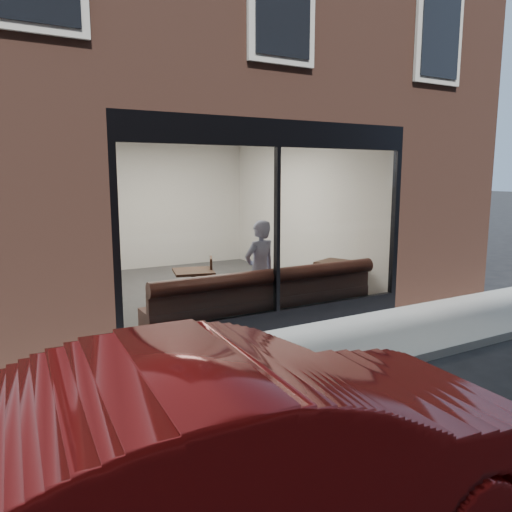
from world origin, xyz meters
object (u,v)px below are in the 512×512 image
person (260,270)px  parked_car (248,461)px  cafe_table_left (193,271)px  banquette (263,309)px  cafe_chair_left (201,297)px  cafe_table_right (337,262)px

person → parked_car: (-2.73, -4.56, -0.13)m
cafe_table_left → banquette: bearing=-54.6°
cafe_chair_left → parked_car: size_ratio=0.09×
cafe_chair_left → parked_car: parked_car is taller
person → cafe_chair_left: 1.34m
cafe_table_right → cafe_chair_left: cafe_table_right is taller
banquette → person: bearing=77.8°
cafe_table_left → cafe_chair_left: size_ratio=1.67×
cafe_table_left → parked_car: size_ratio=0.16×
cafe_table_right → cafe_chair_left: 2.66m
person → cafe_table_left: (-0.81, 0.89, -0.09)m
banquette → parked_car: (-2.69, -4.38, 0.48)m
cafe_table_right → banquette: bearing=-164.2°
person → cafe_chair_left: (-0.62, 1.03, -0.59)m
cafe_table_left → cafe_table_right: (2.71, -0.53, 0.00)m
banquette → parked_car: 5.16m
banquette → cafe_table_right: 2.08m
banquette → cafe_table_left: bearing=125.4°
cafe_table_left → cafe_chair_left: (0.19, 0.14, -0.50)m
cafe_table_left → parked_car: bearing=-109.4°
person → parked_car: bearing=48.6°
person → cafe_table_left: 1.21m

